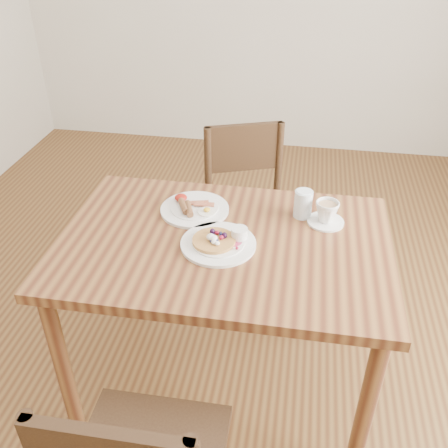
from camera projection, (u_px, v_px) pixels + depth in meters
name	position (u px, v px, depth m)	size (l,w,h in m)	color
ground	(224.00, 377.00, 2.22)	(5.00, 5.00, 0.00)	#4E2D16
dining_table	(224.00, 262.00, 1.86)	(1.20, 0.80, 0.75)	brown
chair_far	(248.00, 208.00, 2.47)	(0.54, 0.54, 0.88)	#372514
pancake_plate	(219.00, 242.00, 1.77)	(0.27, 0.27, 0.06)	white
breakfast_plate	(194.00, 208.00, 1.96)	(0.27, 0.27, 0.04)	white
teacup_saucer	(327.00, 213.00, 1.88)	(0.14, 0.14, 0.09)	white
water_glass	(303.00, 204.00, 1.91)	(0.07, 0.07, 0.11)	silver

